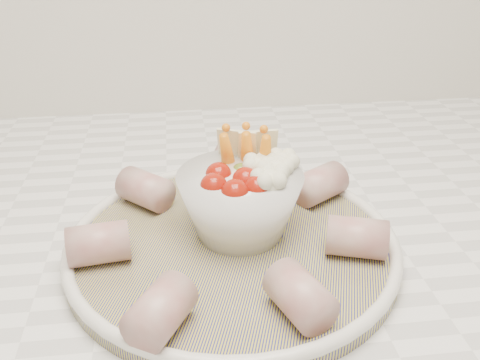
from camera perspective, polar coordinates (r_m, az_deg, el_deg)
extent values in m
cube|color=white|center=(0.60, -7.67, -4.51)|extent=(2.04, 0.62, 0.04)
cylinder|color=navy|center=(0.51, -0.81, -7.17)|extent=(0.39, 0.39, 0.01)
torus|color=silver|center=(0.51, -0.82, -6.48)|extent=(0.31, 0.31, 0.01)
sphere|color=maroon|center=(0.48, -2.81, -0.70)|extent=(0.02, 0.02, 0.02)
sphere|color=maroon|center=(0.46, -0.55, -1.39)|extent=(0.02, 0.02, 0.02)
sphere|color=maroon|center=(0.47, 1.88, -0.92)|extent=(0.02, 0.02, 0.02)
sphere|color=maroon|center=(0.49, -2.30, 0.50)|extent=(0.02, 0.02, 0.02)
sphere|color=maroon|center=(0.49, 0.59, -0.05)|extent=(0.02, 0.02, 0.02)
sphere|color=maroon|center=(0.49, 2.76, 0.03)|extent=(0.02, 0.02, 0.02)
sphere|color=#597226|center=(0.51, 0.10, 0.80)|extent=(0.02, 0.02, 0.02)
cone|color=orange|center=(0.51, -1.36, 2.50)|extent=(0.03, 0.04, 0.06)
cone|color=orange|center=(0.52, 0.78, 2.71)|extent=(0.03, 0.04, 0.06)
cone|color=orange|center=(0.51, 2.67, 2.32)|extent=(0.02, 0.04, 0.06)
sphere|color=white|center=(0.49, 3.80, 0.59)|extent=(0.03, 0.03, 0.03)
sphere|color=white|center=(0.48, 3.17, -0.50)|extent=(0.03, 0.03, 0.03)
sphere|color=white|center=(0.51, 4.45, 1.43)|extent=(0.03, 0.03, 0.03)
sphere|color=white|center=(0.50, 2.10, 0.98)|extent=(0.03, 0.03, 0.03)
cube|color=beige|center=(0.52, -0.28, 3.33)|extent=(0.04, 0.02, 0.04)
cube|color=beige|center=(0.52, 1.86, 3.28)|extent=(0.04, 0.01, 0.04)
cylinder|color=#A14D49|center=(0.49, 12.36, -5.99)|extent=(0.06, 0.05, 0.04)
cylinder|color=#A14D49|center=(0.57, 8.51, -0.44)|extent=(0.06, 0.06, 0.04)
cylinder|color=#A14D49|center=(0.61, -1.11, 1.76)|extent=(0.04, 0.06, 0.04)
cylinder|color=#A14D49|center=(0.56, -10.06, -0.97)|extent=(0.06, 0.06, 0.04)
cylinder|color=#A14D49|center=(0.49, -14.84, -6.58)|extent=(0.06, 0.04, 0.04)
cylinder|color=#A14D49|center=(0.41, -8.51, -13.65)|extent=(0.06, 0.06, 0.04)
cylinder|color=#A14D49|center=(0.42, 6.42, -12.18)|extent=(0.05, 0.06, 0.04)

